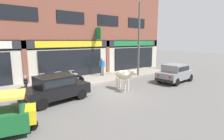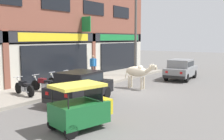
# 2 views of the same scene
# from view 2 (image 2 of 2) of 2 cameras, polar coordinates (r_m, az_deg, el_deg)

# --- Properties ---
(ground_plane) EXTENTS (90.00, 90.00, 0.00)m
(ground_plane) POSITION_cam_2_polar(r_m,az_deg,el_deg) (14.67, 3.62, -4.81)
(ground_plane) COLOR #605E5B
(sidewalk) EXTENTS (19.00, 3.41, 0.16)m
(sidewalk) POSITION_cam_2_polar(r_m,az_deg,el_deg) (16.98, -7.71, -2.97)
(sidewalk) COLOR gray
(sidewalk) RESTS_ON ground
(shop_building) EXTENTS (23.00, 1.40, 8.82)m
(shop_building) POSITION_cam_2_polar(r_m,az_deg,el_deg) (18.16, -12.55, 10.58)
(shop_building) COLOR brown
(shop_building) RESTS_ON ground
(cow) EXTENTS (0.56, 2.15, 1.61)m
(cow) POSITION_cam_2_polar(r_m,az_deg,el_deg) (15.54, 5.66, -0.40)
(cow) COLOR beige
(cow) RESTS_ON ground
(car_0) EXTENTS (3.75, 2.03, 1.46)m
(car_0) POSITION_cam_2_polar(r_m,az_deg,el_deg) (12.24, -6.90, -3.31)
(car_0) COLOR black
(car_0) RESTS_ON ground
(car_1) EXTENTS (3.71, 1.89, 1.46)m
(car_1) POSITION_cam_2_polar(r_m,az_deg,el_deg) (19.60, 14.77, 0.36)
(car_1) COLOR black
(car_1) RESTS_ON ground
(auto_rickshaw) EXTENTS (2.14, 1.54, 1.52)m
(auto_rickshaw) POSITION_cam_2_polar(r_m,az_deg,el_deg) (8.73, -6.71, -8.53)
(auto_rickshaw) COLOR black
(auto_rickshaw) RESTS_ON ground
(motorcycle_0) EXTENTS (0.59, 1.80, 0.88)m
(motorcycle_0) POSITION_cam_2_polar(r_m,az_deg,el_deg) (13.76, -18.59, -3.62)
(motorcycle_0) COLOR black
(motorcycle_0) RESTS_ON sidewalk
(motorcycle_1) EXTENTS (0.52, 1.81, 0.88)m
(motorcycle_1) POSITION_cam_2_polar(r_m,az_deg,el_deg) (14.39, -14.54, -3.03)
(motorcycle_1) COLOR black
(motorcycle_1) RESTS_ON sidewalk
(motorcycle_2) EXTENTS (0.54, 1.80, 0.88)m
(motorcycle_2) POSITION_cam_2_polar(r_m,az_deg,el_deg) (15.27, -11.14, -2.37)
(motorcycle_2) COLOR black
(motorcycle_2) RESTS_ON sidewalk
(motorcycle_3) EXTENTS (0.63, 1.79, 0.88)m
(motorcycle_3) POSITION_cam_2_polar(r_m,az_deg,el_deg) (15.95, -8.17, -1.91)
(motorcycle_3) COLOR black
(motorcycle_3) RESTS_ON sidewalk
(pedestrian) EXTENTS (0.43, 0.32, 1.60)m
(pedestrian) POSITION_cam_2_polar(r_m,az_deg,el_deg) (18.92, -4.12, 1.35)
(pedestrian) COLOR #2D2D33
(pedestrian) RESTS_ON sidewalk
(utility_pole) EXTENTS (0.18, 0.18, 6.49)m
(utility_pole) POSITION_cam_2_polar(r_m,az_deg,el_deg) (20.00, 5.16, 8.12)
(utility_pole) COLOR #595651
(utility_pole) RESTS_ON sidewalk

